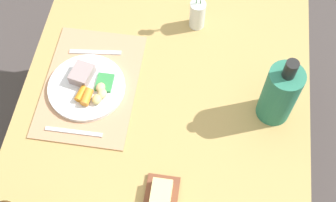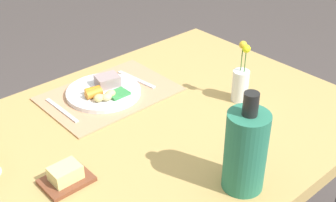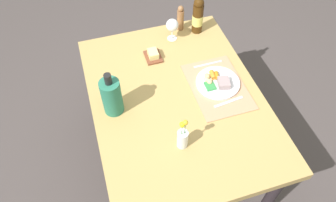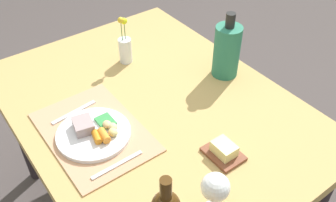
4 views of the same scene
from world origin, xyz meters
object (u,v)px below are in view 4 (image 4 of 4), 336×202
(dining_table, at_px, (153,117))
(dinner_plate, at_px, (94,132))
(butter_dish, at_px, (224,151))
(fork, at_px, (74,112))
(wine_glass, at_px, (215,188))
(knife, at_px, (117,165))
(flower_vase, at_px, (125,48))
(cooler_bottle, at_px, (227,50))

(dining_table, bearing_deg, dinner_plate, -84.61)
(dining_table, xyz_separation_m, butter_dish, (0.36, 0.04, 0.10))
(fork, xyz_separation_m, wine_glass, (0.63, 0.14, 0.10))
(wine_glass, distance_m, butter_dish, 0.24)
(fork, bearing_deg, knife, -6.15)
(knife, bearing_deg, wine_glass, 23.74)
(dining_table, relative_size, butter_dish, 10.10)
(flower_vase, distance_m, butter_dish, 0.67)
(flower_vase, relative_size, butter_dish, 1.69)
(dinner_plate, bearing_deg, dining_table, 95.39)
(dining_table, xyz_separation_m, dinner_plate, (0.02, -0.26, 0.10))
(knife, bearing_deg, flower_vase, 145.13)
(dining_table, xyz_separation_m, wine_glass, (0.50, -0.13, 0.19))
(fork, xyz_separation_m, knife, (0.32, 0.00, 0.00))
(fork, bearing_deg, butter_dish, 26.42)
(cooler_bottle, bearing_deg, dinner_plate, -89.70)
(dinner_plate, xyz_separation_m, knife, (0.17, -0.01, -0.01))
(flower_vase, bearing_deg, fork, -61.84)
(dining_table, distance_m, flower_vase, 0.35)
(dining_table, height_order, flower_vase, flower_vase)
(fork, relative_size, wine_glass, 1.19)
(knife, distance_m, flower_vase, 0.61)
(dining_table, height_order, wine_glass, wine_glass)
(fork, xyz_separation_m, butter_dish, (0.49, 0.31, 0.01))
(dinner_plate, distance_m, wine_glass, 0.50)
(knife, height_order, wine_glass, wine_glass)
(flower_vase, height_order, cooler_bottle, cooler_bottle)
(dinner_plate, distance_m, fork, 0.15)
(fork, height_order, butter_dish, butter_dish)
(dinner_plate, height_order, butter_dish, dinner_plate)
(wine_glass, bearing_deg, cooler_bottle, 134.19)
(knife, xyz_separation_m, wine_glass, (0.31, 0.14, 0.10))
(wine_glass, bearing_deg, butter_dish, 128.94)
(fork, height_order, cooler_bottle, cooler_bottle)
(dining_table, height_order, knife, knife)
(fork, bearing_deg, flower_vase, 111.86)
(cooler_bottle, bearing_deg, wine_glass, -45.81)
(dinner_plate, relative_size, butter_dish, 2.02)
(wine_glass, bearing_deg, knife, -155.74)
(dinner_plate, distance_m, cooler_bottle, 0.64)
(fork, distance_m, cooler_bottle, 0.66)
(dinner_plate, xyz_separation_m, wine_glass, (0.48, 0.13, 0.09))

